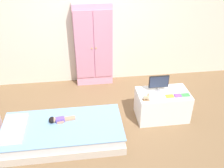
# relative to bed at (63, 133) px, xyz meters

# --- Properties ---
(ground_plane) EXTENTS (10.00, 10.00, 0.02)m
(ground_plane) POSITION_rel_bed_xyz_m (0.67, 0.23, -0.15)
(ground_plane) COLOR brown
(back_wall) EXTENTS (6.40, 0.05, 2.70)m
(back_wall) POSITION_rel_bed_xyz_m (0.67, 1.80, 1.21)
(back_wall) COLOR silver
(back_wall) RESTS_ON ground_plane
(bed) EXTENTS (1.77, 0.87, 0.28)m
(bed) POSITION_rel_bed_xyz_m (0.00, 0.00, 0.00)
(bed) COLOR beige
(bed) RESTS_ON ground_plane
(pillow) EXTENTS (0.32, 0.62, 0.05)m
(pillow) POSITION_rel_bed_xyz_m (-0.68, 0.00, 0.16)
(pillow) COLOR silver
(pillow) RESTS_ON bed
(doll) EXTENTS (0.39, 0.14, 0.10)m
(doll) POSITION_rel_bed_xyz_m (-0.08, 0.10, 0.18)
(doll) COLOR #6B4CB2
(doll) RESTS_ON bed
(wardrobe) EXTENTS (0.72, 0.25, 1.63)m
(wardrobe) POSITION_rel_bed_xyz_m (0.59, 1.64, 0.68)
(wardrobe) COLOR #E599BC
(wardrobe) RESTS_ON ground_plane
(tv_stand) EXTENTS (0.84, 0.50, 0.48)m
(tv_stand) POSITION_rel_bed_xyz_m (1.62, 0.35, 0.10)
(tv_stand) COLOR white
(tv_stand) RESTS_ON ground_plane
(tv_monitor) EXTENTS (0.33, 0.10, 0.27)m
(tv_monitor) POSITION_rel_bed_xyz_m (1.55, 0.44, 0.50)
(tv_monitor) COLOR #99999E
(tv_monitor) RESTS_ON tv_stand
(rocking_horse_toy) EXTENTS (0.11, 0.04, 0.13)m
(rocking_horse_toy) POSITION_rel_bed_xyz_m (1.30, 0.19, 0.41)
(rocking_horse_toy) COLOR #8E6642
(rocking_horse_toy) RESTS_ON tv_stand
(book_yellow) EXTENTS (0.12, 0.08, 0.01)m
(book_yellow) POSITION_rel_bed_xyz_m (1.68, 0.24, 0.35)
(book_yellow) COLOR gold
(book_yellow) RESTS_ON tv_stand
(book_purple) EXTENTS (0.11, 0.09, 0.02)m
(book_purple) POSITION_rel_bed_xyz_m (1.82, 0.24, 0.35)
(book_purple) COLOR #8E51B2
(book_purple) RESTS_ON tv_stand
(book_green) EXTENTS (0.13, 0.08, 0.01)m
(book_green) POSITION_rel_bed_xyz_m (1.94, 0.24, 0.35)
(book_green) COLOR #429E51
(book_green) RESTS_ON tv_stand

